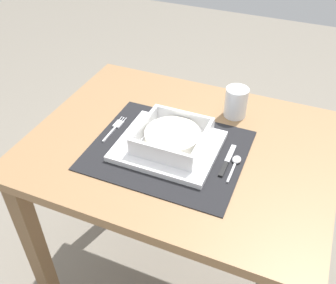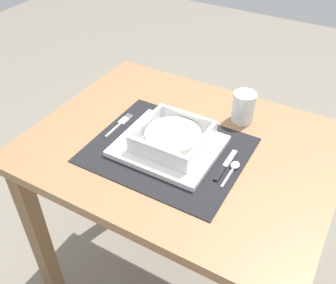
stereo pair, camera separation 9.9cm
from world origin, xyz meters
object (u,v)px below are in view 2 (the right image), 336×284
Objects in this scene: dining_table at (181,173)px; drinking_glass at (243,108)px; butter_knife at (224,167)px; fork at (121,123)px; porridge_bowl at (173,138)px; spoon at (234,168)px.

drinking_glass reaches higher than dining_table.
dining_table is 6.62× the size of butter_knife.
drinking_glass is at bearing 37.38° from fork.
spoon is at bearing 1.07° from porridge_bowl.
drinking_glass is at bearing 60.65° from dining_table.
fork is 1.23× the size of spoon.
dining_table is 8.17× the size of spoon.
butter_knife is at bearing -15.77° from dining_table.
dining_table is 0.22m from spoon.
porridge_bowl is 1.93× the size of drinking_glass.
dining_table is at bearing 167.17° from butter_knife.
butter_knife is (0.15, -0.04, 0.13)m from dining_table.
butter_knife is 1.37× the size of drinking_glass.
spoon is 0.81× the size of butter_knife.
porridge_bowl is at bearing -179.38° from butter_knife.
spoon is 0.24m from drinking_glass.
spoon is (0.38, -0.02, 0.00)m from fork.
fork is 0.38m from drinking_glass.
butter_knife is at bearing -154.64° from spoon.
porridge_bowl is at bearing -2.07° from fork.
butter_knife is at bearing -0.53° from fork.
drinking_glass is (0.31, 0.21, 0.04)m from fork.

